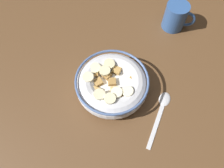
% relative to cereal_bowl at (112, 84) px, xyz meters
% --- Properties ---
extents(ground_plane, '(0.95, 0.95, 0.02)m').
position_rel_cereal_bowl_xyz_m(ground_plane, '(0.00, 0.00, -0.04)').
color(ground_plane, brown).
extents(cereal_bowl, '(0.18, 0.18, 0.06)m').
position_rel_cereal_bowl_xyz_m(cereal_bowl, '(0.00, 0.00, 0.00)').
color(cereal_bowl, silver).
rests_on(cereal_bowl, ground_plane).
extents(spoon, '(0.03, 0.16, 0.01)m').
position_rel_cereal_bowl_xyz_m(spoon, '(0.14, -0.01, -0.03)').
color(spoon, silver).
rests_on(spoon, ground_plane).
extents(coffee_mug, '(0.09, 0.07, 0.08)m').
position_rel_cereal_bowl_xyz_m(coffee_mug, '(0.10, 0.27, 0.01)').
color(coffee_mug, '#335999').
rests_on(coffee_mug, ground_plane).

